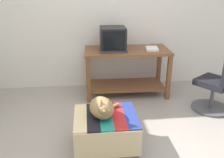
{
  "coord_description": "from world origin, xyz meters",
  "views": [
    {
      "loc": [
        -0.23,
        -1.98,
        1.67
      ],
      "look_at": [
        0.08,
        0.85,
        0.55
      ],
      "focal_mm": 39.19,
      "sensor_mm": 36.0,
      "label": 1
    }
  ],
  "objects_px": {
    "desk": "(127,64)",
    "book": "(152,49)",
    "ottoman_with_blanket": "(106,131)",
    "tv_monitor": "(113,39)",
    "office_chair": "(218,85)",
    "keyboard": "(113,51)",
    "cat": "(102,108)"
  },
  "relations": [
    {
      "from": "tv_monitor",
      "to": "office_chair",
      "type": "bearing_deg",
      "value": -27.79
    },
    {
      "from": "book",
      "to": "cat",
      "type": "bearing_deg",
      "value": -115.09
    },
    {
      "from": "tv_monitor",
      "to": "ottoman_with_blanket",
      "type": "bearing_deg",
      "value": -98.23
    },
    {
      "from": "office_chair",
      "to": "ottoman_with_blanket",
      "type": "bearing_deg",
      "value": -12.94
    },
    {
      "from": "tv_monitor",
      "to": "ottoman_with_blanket",
      "type": "distance_m",
      "value": 1.57
    },
    {
      "from": "desk",
      "to": "book",
      "type": "height_order",
      "value": "book"
    },
    {
      "from": "cat",
      "to": "office_chair",
      "type": "distance_m",
      "value": 1.75
    },
    {
      "from": "book",
      "to": "ottoman_with_blanket",
      "type": "relative_size",
      "value": 0.38
    },
    {
      "from": "desk",
      "to": "tv_monitor",
      "type": "height_order",
      "value": "tv_monitor"
    },
    {
      "from": "tv_monitor",
      "to": "book",
      "type": "height_order",
      "value": "tv_monitor"
    },
    {
      "from": "office_chair",
      "to": "desk",
      "type": "bearing_deg",
      "value": -67.19
    },
    {
      "from": "keyboard",
      "to": "office_chair",
      "type": "distance_m",
      "value": 1.52
    },
    {
      "from": "tv_monitor",
      "to": "keyboard",
      "type": "height_order",
      "value": "tv_monitor"
    },
    {
      "from": "book",
      "to": "cat",
      "type": "distance_m",
      "value": 1.59
    },
    {
      "from": "tv_monitor",
      "to": "keyboard",
      "type": "bearing_deg",
      "value": -92.35
    },
    {
      "from": "ottoman_with_blanket",
      "to": "office_chair",
      "type": "bearing_deg",
      "value": 22.21
    },
    {
      "from": "ottoman_with_blanket",
      "to": "book",
      "type": "bearing_deg",
      "value": 57.95
    },
    {
      "from": "tv_monitor",
      "to": "cat",
      "type": "xyz_separation_m",
      "value": [
        -0.26,
        -1.4,
        -0.41
      ]
    },
    {
      "from": "keyboard",
      "to": "desk",
      "type": "bearing_deg",
      "value": 28.44
    },
    {
      "from": "ottoman_with_blanket",
      "to": "office_chair",
      "type": "height_order",
      "value": "office_chair"
    },
    {
      "from": "desk",
      "to": "cat",
      "type": "height_order",
      "value": "desk"
    },
    {
      "from": "keyboard",
      "to": "office_chair",
      "type": "xyz_separation_m",
      "value": [
        1.36,
        -0.58,
        -0.36
      ]
    },
    {
      "from": "tv_monitor",
      "to": "book",
      "type": "relative_size",
      "value": 1.66
    },
    {
      "from": "ottoman_with_blanket",
      "to": "cat",
      "type": "relative_size",
      "value": 1.57
    },
    {
      "from": "book",
      "to": "desk",
      "type": "bearing_deg",
      "value": 179.55
    },
    {
      "from": "ottoman_with_blanket",
      "to": "office_chair",
      "type": "xyz_separation_m",
      "value": [
        1.58,
        0.65,
        0.2
      ]
    },
    {
      "from": "tv_monitor",
      "to": "book",
      "type": "distance_m",
      "value": 0.61
    },
    {
      "from": "office_chair",
      "to": "keyboard",
      "type": "bearing_deg",
      "value": -58.04
    },
    {
      "from": "ottoman_with_blanket",
      "to": "keyboard",
      "type": "bearing_deg",
      "value": 79.89
    },
    {
      "from": "keyboard",
      "to": "office_chair",
      "type": "bearing_deg",
      "value": -25.94
    },
    {
      "from": "book",
      "to": "office_chair",
      "type": "distance_m",
      "value": 1.07
    },
    {
      "from": "desk",
      "to": "keyboard",
      "type": "relative_size",
      "value": 3.22
    }
  ]
}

